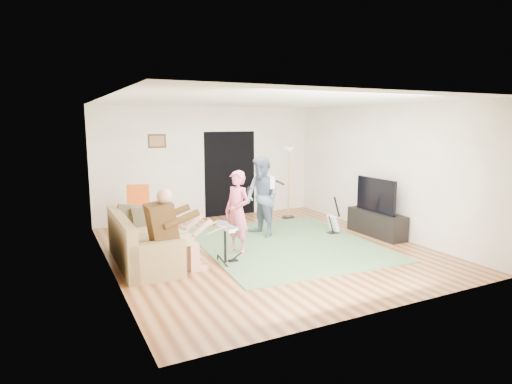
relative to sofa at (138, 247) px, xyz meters
The scene contains 19 objects.
floor 2.32m from the sofa, ahead, with size 6.00×6.00×0.00m, color brown.
walls 2.54m from the sofa, ahead, with size 5.50×6.00×2.70m, color white, non-canonical shape.
ceiling 3.34m from the sofa, ahead, with size 6.00×6.00×0.00m, color white.
window_blinds 1.35m from the sofa, behind, with size 2.05×2.05×0.00m, color brown.
doorway 4.05m from the sofa, 44.34° to the left, with size 2.10×2.10×0.00m, color black.
picture_frame 3.38m from the sofa, 69.44° to the left, with size 0.42×0.03×0.32m, color #3F2314.
area_rug 2.80m from the sofa, ahead, with size 3.15×3.72×0.02m, color #4A6E43.
sofa is the anchor object (origin of this frame).
drummer 0.81m from the sofa, 57.29° to the right, with size 0.87×0.48×1.33m.
drum_kit 1.45m from the sofa, 26.71° to the right, with size 0.37×0.66×0.68m.
singer 1.79m from the sofa, ahead, with size 0.54×0.36×1.49m, color #DD6081.
microphone 2.10m from the sofa, ahead, with size 0.06×0.06×0.24m, color black, non-canonical shape.
guitarist 2.75m from the sofa, 13.15° to the left, with size 0.80×0.62×1.64m, color slate.
guitar_held 3.01m from the sofa, 12.25° to the left, with size 0.12×0.60×0.26m, color silver, non-canonical shape.
guitar_spare 4.06m from the sofa, ahead, with size 0.29×0.26×0.79m.
torchiere_lamp 4.49m from the sofa, 24.79° to the left, with size 0.31×0.31×1.73m.
dining_chair 1.51m from the sofa, 78.64° to the left, with size 0.57×0.59×1.09m.
tv_cabinet 4.81m from the sofa, ahead, with size 0.40×1.40×0.50m, color black.
television 4.79m from the sofa, ahead, with size 0.06×1.09×0.70m, color black.
Camera 1 is at (-3.60, -6.80, 2.34)m, focal length 30.00 mm.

